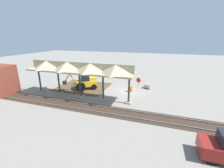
{
  "coord_description": "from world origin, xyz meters",
  "views": [
    {
      "loc": [
        -4.56,
        21.22,
        8.01
      ],
      "look_at": [
        1.88,
        1.85,
        1.6
      ],
      "focal_mm": 24.0,
      "sensor_mm": 36.0,
      "label": 1
    }
  ],
  "objects": [
    {
      "name": "concrete_pipe",
      "position": [
        -2.77,
        -2.47,
        0.4
      ],
      "size": [
        1.26,
        1.13,
        0.79
      ],
      "color": "#9E9384",
      "rests_on": "ground"
    },
    {
      "name": "backhoe",
      "position": [
        6.65,
        0.96,
        1.27
      ],
      "size": [
        4.84,
        4.0,
        2.82
      ],
      "color": "yellow",
      "rests_on": "ground"
    },
    {
      "name": "platform_canopy",
      "position": [
        5.75,
        4.14,
        4.16
      ],
      "size": [
        14.86,
        3.2,
        4.9
      ],
      "color": "#9E998E",
      "rests_on": "ground"
    },
    {
      "name": "rail_tracks",
      "position": [
        0.0,
        6.9,
        0.03
      ],
      "size": [
        60.0,
        2.58,
        0.15
      ],
      "color": "slate",
      "rests_on": "ground"
    },
    {
      "name": "dirt_work_zone",
      "position": [
        7.64,
        0.01,
        0.0
      ],
      "size": [
        8.21,
        7.0,
        0.01
      ],
      "primitive_type": "cube",
      "color": "brown",
      "rests_on": "ground"
    },
    {
      "name": "traffic_barrel",
      "position": [
        -0.46,
        -0.12,
        0.45
      ],
      "size": [
        0.56,
        0.56,
        0.9
      ],
      "primitive_type": "cylinder",
      "color": "orange",
      "rests_on": "ground"
    },
    {
      "name": "stop_sign",
      "position": [
        -1.49,
        -0.68,
        1.55
      ],
      "size": [
        0.7,
        0.35,
        2.16
      ],
      "color": "gray",
      "rests_on": "ground"
    },
    {
      "name": "ground_plane",
      "position": [
        0.0,
        0.0,
        0.0
      ],
      "size": [
        120.0,
        120.0,
        0.0
      ],
      "primitive_type": "plane",
      "color": "gray"
    },
    {
      "name": "dirt_mound",
      "position": [
        8.75,
        -0.86,
        0.0
      ],
      "size": [
        6.29,
        6.29,
        1.91
      ],
      "primitive_type": "cone",
      "color": "brown",
      "rests_on": "ground"
    }
  ]
}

